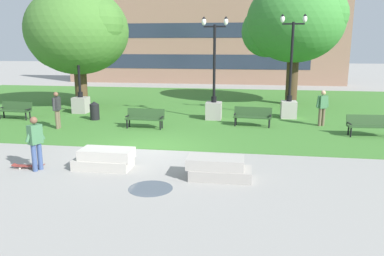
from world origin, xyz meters
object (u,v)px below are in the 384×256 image
Objects in this scene: concrete_block_left at (218,168)px; lamp_post_right at (80,96)px; person_bystander_near_lawn at (322,106)px; park_bench_near_right at (15,109)px; trash_bin at (95,111)px; lamp_post_center at (214,99)px; concrete_block_center at (105,159)px; park_bench_far_left at (253,115)px; skateboard at (28,166)px; park_bench_near_left at (145,117)px; person_bystander_far_lawn at (57,108)px; person_skateboarder at (36,140)px; park_bench_far_right at (369,124)px; lamp_post_left at (289,98)px.

lamp_post_right reaches higher than concrete_block_left.
person_bystander_near_lawn is at bearing -6.98° from lamp_post_right.
person_bystander_near_lawn is (15.60, 0.64, 0.44)m from park_bench_near_right.
concrete_block_left is 1.96× the size of trash_bin.
lamp_post_center is (10.32, 1.49, 0.53)m from park_bench_near_right.
concrete_block_center is at bearing -136.26° from person_bystander_near_lawn.
lamp_post_center is at bearing 145.14° from park_bench_far_left.
skateboard is at bearing -54.39° from park_bench_near_right.
skateboard is 0.20× the size of lamp_post_center.
concrete_block_center is at bearing -64.79° from trash_bin.
park_bench_near_left is 1.06× the size of person_bystander_near_lawn.
person_bystander_far_lawn is at bearing -168.65° from person_bystander_near_lawn.
skateboard is 5.91m from person_bystander_far_lawn.
lamp_post_center reaches higher than park_bench_far_left.
lamp_post_right reaches higher than trash_bin.
lamp_post_center reaches higher than trash_bin.
trash_bin is 11.41m from person_bystander_near_lawn.
person_skateboarder is 0.33× the size of lamp_post_center.
skateboard is at bearing -170.77° from concrete_block_center.
lamp_post_right reaches higher than park_bench_far_right.
person_skateboarder is at bearing -178.68° from concrete_block_left.
person_bystander_near_lawn is at bearing 43.74° from concrete_block_center.
concrete_block_center is at bearing 14.13° from person_skateboarder.
person_skateboarder is at bearing -151.63° from park_bench_far_right.
skateboard is (-6.05, -0.02, -0.22)m from concrete_block_left.
park_bench_far_left is 1.08× the size of person_bystander_near_lawn.
park_bench_far_left is at bearing -170.52° from person_bystander_near_lawn.
concrete_block_left is 1.02× the size of park_bench_far_left.
trash_bin reaches higher than concrete_block_center.
skateboard is 13.09m from person_bystander_near_lawn.
lamp_post_right is at bearing 118.89° from concrete_block_center.
person_bystander_far_lawn is (-4.32, 5.13, 0.68)m from concrete_block_center.
person_bystander_far_lawn is at bearing 112.33° from person_skateboarder.
lamp_post_left reaches higher than lamp_post_right.
trash_bin reaches higher than skateboard.
person_skateboarder is at bearing -140.84° from person_bystander_near_lawn.
park_bench_far_left is at bearing -2.24° from trash_bin.
lamp_post_right is 2.47m from trash_bin.
concrete_block_center is at bearing -42.17° from park_bench_near_right.
concrete_block_left is 0.40× the size of lamp_post_right.
person_bystander_near_lawn reaches higher than concrete_block_center.
park_bench_far_left is (12.32, 0.09, 0.00)m from park_bench_near_right.
park_bench_near_right is 4.23m from trash_bin.
person_bystander_far_lawn is (-7.95, 5.50, 0.68)m from concrete_block_left.
concrete_block_center is 1.09× the size of person_skateboarder.
park_bench_far_left reaches higher than concrete_block_center.
concrete_block_center is 1.09× the size of person_bystander_far_lawn.
concrete_block_left is at bearing -5.91° from concrete_block_center.
person_bystander_near_lawn is (11.39, 0.23, 0.48)m from trash_bin.
person_bystander_near_lawn reaches higher than concrete_block_left.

